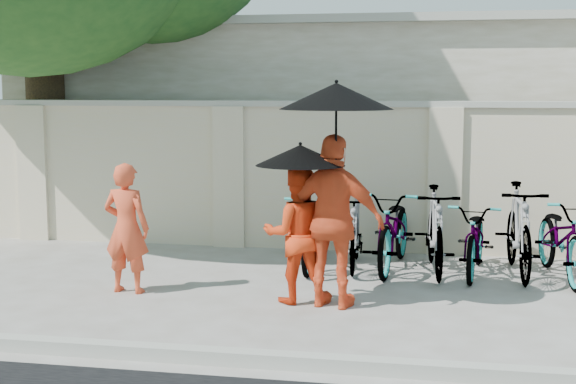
# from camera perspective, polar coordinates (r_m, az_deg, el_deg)

# --- Properties ---
(ground) EXTENTS (80.00, 80.00, 0.00)m
(ground) POSITION_cam_1_polar(r_m,az_deg,el_deg) (8.42, -2.85, -8.19)
(ground) COLOR #A8A5A1
(kerb) EXTENTS (40.00, 0.16, 0.12)m
(kerb) POSITION_cam_1_polar(r_m,az_deg,el_deg) (6.83, -6.25, -11.46)
(kerb) COLOR #A2A397
(kerb) RESTS_ON ground
(compound_wall) EXTENTS (20.00, 0.30, 2.00)m
(compound_wall) POSITION_cam_1_polar(r_m,az_deg,el_deg) (11.18, 5.95, 0.93)
(compound_wall) COLOR beige
(compound_wall) RESTS_ON ground
(building_behind) EXTENTS (14.00, 6.00, 3.20)m
(building_behind) POSITION_cam_1_polar(r_m,az_deg,el_deg) (14.89, 11.05, 4.78)
(building_behind) COLOR silver
(building_behind) RESTS_ON ground
(monk_left) EXTENTS (0.56, 0.39, 1.45)m
(monk_left) POSITION_cam_1_polar(r_m,az_deg,el_deg) (9.03, -11.42, -2.53)
(monk_left) COLOR #E94C28
(monk_left) RESTS_ON ground
(monk_center) EXTENTS (0.83, 0.72, 1.46)m
(monk_center) POSITION_cam_1_polar(r_m,az_deg,el_deg) (8.45, 0.63, -3.04)
(monk_center) COLOR red
(monk_center) RESTS_ON ground
(parasol_center) EXTENTS (0.93, 0.93, 0.86)m
(parasol_center) POSITION_cam_1_polar(r_m,az_deg,el_deg) (8.25, 0.88, 2.63)
(parasol_center) COLOR black
(parasol_center) RESTS_ON ground
(monk_right) EXTENTS (1.12, 0.66, 1.80)m
(monk_right) POSITION_cam_1_polar(r_m,az_deg,el_deg) (8.24, 3.32, -2.12)
(monk_right) COLOR #EA5225
(monk_right) RESTS_ON ground
(parasol_right) EXTENTS (1.15, 1.15, 1.29)m
(parasol_right) POSITION_cam_1_polar(r_m,az_deg,el_deg) (8.05, 3.46, 6.82)
(parasol_right) COLOR black
(parasol_right) RESTS_ON ground
(bike_0) EXTENTS (0.64, 1.81, 0.95)m
(bike_0) POSITION_cam_1_polar(r_m,az_deg,el_deg) (10.16, 2.01, -2.70)
(bike_0) COLOR #A1A1A1
(bike_0) RESTS_ON ground
(bike_1) EXTENTS (0.53, 1.63, 0.97)m
(bike_1) POSITION_cam_1_polar(r_m,az_deg,el_deg) (10.10, 4.79, -2.73)
(bike_1) COLOR #A1A1A1
(bike_1) RESTS_ON ground
(bike_2) EXTENTS (0.87, 2.01, 1.02)m
(bike_2) POSITION_cam_1_polar(r_m,az_deg,el_deg) (10.09, 7.61, -2.62)
(bike_2) COLOR #A1A1A1
(bike_2) RESTS_ON ground
(bike_3) EXTENTS (0.66, 1.80, 1.06)m
(bike_3) POSITION_cam_1_polar(r_m,az_deg,el_deg) (9.96, 10.43, -2.70)
(bike_3) COLOR #A1A1A1
(bike_3) RESTS_ON ground
(bike_4) EXTENTS (0.81, 1.78, 0.91)m
(bike_4) POSITION_cam_1_polar(r_m,az_deg,el_deg) (9.99, 13.26, -3.20)
(bike_4) COLOR #A1A1A1
(bike_4) RESTS_ON ground
(bike_5) EXTENTS (0.61, 1.88, 1.12)m
(bike_5) POSITION_cam_1_polar(r_m,az_deg,el_deg) (10.05, 16.09, -2.63)
(bike_5) COLOR #A1A1A1
(bike_5) RESTS_ON ground
(bike_6) EXTENTS (0.90, 1.96, 0.99)m
(bike_6) POSITION_cam_1_polar(r_m,az_deg,el_deg) (10.03, 18.94, -3.12)
(bike_6) COLOR #A1A1A1
(bike_6) RESTS_ON ground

